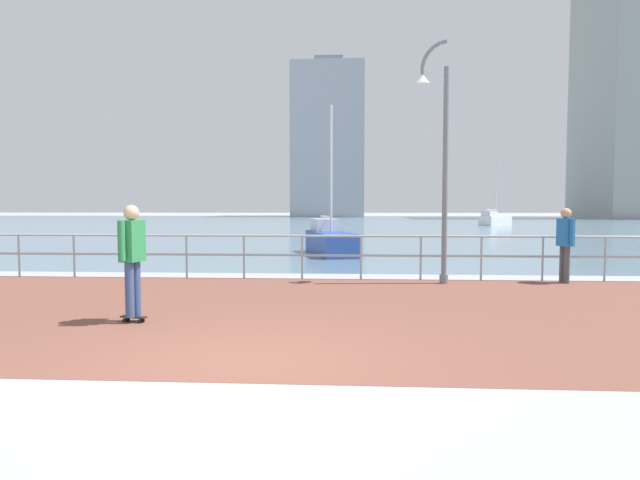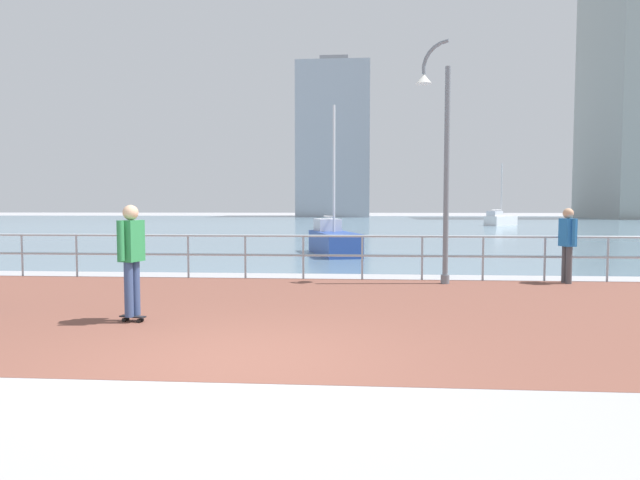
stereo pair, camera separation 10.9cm
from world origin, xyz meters
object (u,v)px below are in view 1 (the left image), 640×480
lamppost (438,150)px  bystander (565,239)px  sailboat_gray (495,220)px  sailboat_ivory (330,240)px  skateboarder (132,252)px

lamppost → bystander: lamppost is taller
sailboat_gray → lamppost: bearing=-106.2°
sailboat_gray → sailboat_ivory: sailboat_gray is taller
bystander → sailboat_ivory: bearing=128.3°
lamppost → sailboat_gray: bearing=73.8°
skateboarder → sailboat_gray: size_ratio=0.31×
skateboarder → bystander: (8.00, 4.65, -0.05)m
lamppost → bystander: size_ratio=3.18×
skateboarder → bystander: size_ratio=1.03×
skateboarder → sailboat_gray: 45.82m
lamppost → sailboat_ivory: bearing=110.5°
skateboarder → bystander: 9.26m
sailboat_gray → sailboat_ivory: bearing=-114.0°
lamppost → sailboat_ivory: 8.13m
sailboat_ivory → lamppost: bearing=-69.5°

